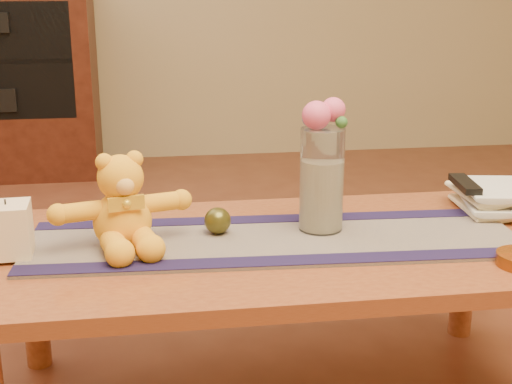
{
  "coord_description": "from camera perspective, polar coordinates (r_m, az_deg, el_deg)",
  "views": [
    {
      "loc": [
        -0.29,
        -1.59,
        1.06
      ],
      "look_at": [
        -0.05,
        0.0,
        0.58
      ],
      "focal_mm": 49.37,
      "sensor_mm": 36.0,
      "label": 1
    }
  ],
  "objects": [
    {
      "name": "coffee_table_top",
      "position": [
        1.73,
        1.64,
        -4.68
      ],
      "size": [
        1.4,
        0.7,
        0.04
      ],
      "primitive_type": "cube",
      "color": "brown",
      "rests_on": "floor"
    },
    {
      "name": "table_leg_bl",
      "position": [
        2.1,
        -17.57,
        -8.26
      ],
      "size": [
        0.07,
        0.07,
        0.41
      ],
      "primitive_type": "cylinder",
      "color": "brown",
      "rests_on": "floor"
    },
    {
      "name": "table_leg_br",
      "position": [
        2.26,
        16.53,
        -6.26
      ],
      "size": [
        0.07,
        0.07,
        0.41
      ],
      "primitive_type": "cylinder",
      "color": "brown",
      "rests_on": "floor"
    },
    {
      "name": "persian_runner",
      "position": [
        1.73,
        1.6,
        -3.9
      ],
      "size": [
        1.22,
        0.41,
        0.01
      ],
      "primitive_type": "cube",
      "rotation": [
        0.0,
        0.0,
        -0.05
      ],
      "color": "#1A1741",
      "rests_on": "coffee_table_top"
    },
    {
      "name": "runner_border_near",
      "position": [
        1.59,
        2.25,
        -5.57
      ],
      "size": [
        1.2,
        0.12,
        0.0
      ],
      "primitive_type": "cube",
      "rotation": [
        0.0,
        0.0,
        -0.05
      ],
      "color": "#191238",
      "rests_on": "persian_runner"
    },
    {
      "name": "runner_border_far",
      "position": [
        1.86,
        1.05,
        -2.19
      ],
      "size": [
        1.2,
        0.12,
        0.0
      ],
      "primitive_type": "cube",
      "rotation": [
        0.0,
        0.0,
        -0.05
      ],
      "color": "#191238",
      "rests_on": "persian_runner"
    },
    {
      "name": "teddy_bear",
      "position": [
        1.68,
        -10.85,
        -0.78
      ],
      "size": [
        0.37,
        0.33,
        0.21
      ],
      "primitive_type": null,
      "rotation": [
        0.0,
        0.0,
        0.25
      ],
      "color": "#FEAC20",
      "rests_on": "persian_runner"
    },
    {
      "name": "pillar_candle",
      "position": [
        1.7,
        -19.45,
        -2.89
      ],
      "size": [
        0.11,
        0.11,
        0.12
      ],
      "primitive_type": "cube",
      "rotation": [
        0.0,
        0.0,
        0.06
      ],
      "color": "#FFE2BB",
      "rests_on": "persian_runner"
    },
    {
      "name": "candle_wick",
      "position": [
        1.68,
        -19.67,
        -0.75
      ],
      "size": [
        0.0,
        0.0,
        0.01
      ],
      "primitive_type": "cylinder",
      "rotation": [
        0.0,
        0.0,
        0.06
      ],
      "color": "black",
      "rests_on": "pillar_candle"
    },
    {
      "name": "glass_vase",
      "position": [
        1.76,
        5.35,
        0.99
      ],
      "size": [
        0.11,
        0.11,
        0.26
      ],
      "primitive_type": "cylinder",
      "color": "silver",
      "rests_on": "persian_runner"
    },
    {
      "name": "potpourri_fill",
      "position": [
        1.77,
        5.31,
        -0.22
      ],
      "size": [
        0.09,
        0.09,
        0.18
      ],
      "primitive_type": "cylinder",
      "color": "beige",
      "rests_on": "glass_vase"
    },
    {
      "name": "rose_left",
      "position": [
        1.71,
        4.92,
        6.21
      ],
      "size": [
        0.07,
        0.07,
        0.07
      ],
      "primitive_type": "sphere",
      "color": "#E95283",
      "rests_on": "glass_vase"
    },
    {
      "name": "rose_right",
      "position": [
        1.73,
        6.27,
        6.66
      ],
      "size": [
        0.06,
        0.06,
        0.06
      ],
      "primitive_type": "sphere",
      "color": "#E95283",
      "rests_on": "glass_vase"
    },
    {
      "name": "blue_flower_back",
      "position": [
        1.76,
        5.54,
        6.28
      ],
      "size": [
        0.04,
        0.04,
        0.04
      ],
      "primitive_type": "sphere",
      "color": "#5058AD",
      "rests_on": "glass_vase"
    },
    {
      "name": "blue_flower_side",
      "position": [
        1.74,
        4.36,
        5.9
      ],
      "size": [
        0.04,
        0.04,
        0.04
      ],
      "primitive_type": "sphere",
      "color": "#5058AD",
      "rests_on": "glass_vase"
    },
    {
      "name": "leaf_sprig",
      "position": [
        1.71,
        6.94,
        5.63
      ],
      "size": [
        0.03,
        0.03,
        0.03
      ],
      "primitive_type": "sphere",
      "color": "#33662D",
      "rests_on": "glass_vase"
    },
    {
      "name": "bronze_ball",
      "position": [
        1.75,
        -3.13,
        -2.34
      ],
      "size": [
        0.08,
        0.08,
        0.07
      ],
      "primitive_type": "sphere",
      "rotation": [
        0.0,
        0.0,
        -0.26
      ],
      "color": "#444016",
      "rests_on": "persian_runner"
    },
    {
      "name": "book_bottom",
      "position": [
        2.02,
        16.31,
        -1.32
      ],
      "size": [
        0.18,
        0.23,
        0.02
      ],
      "primitive_type": "imported",
      "rotation": [
        0.0,
        0.0,
        -0.07
      ],
      "color": "#FAEBC1",
      "rests_on": "coffee_table_top"
    },
    {
      "name": "book_lower",
      "position": [
        2.01,
        16.53,
        -0.83
      ],
      "size": [
        0.21,
        0.25,
        0.02
      ],
      "primitive_type": "imported",
      "rotation": [
        0.0,
        0.0,
        -0.21
      ],
      "color": "#FAEBC1",
      "rests_on": "book_bottom"
    },
    {
      "name": "book_upper",
      "position": [
        2.01,
        16.21,
        -0.26
      ],
      "size": [
        0.17,
        0.23,
        0.02
      ],
      "primitive_type": "imported",
      "rotation": [
        0.0,
        0.0,
        -0.02
      ],
      "color": "#FAEBC1",
      "rests_on": "book_lower"
    },
    {
      "name": "book_top",
      "position": [
        2.0,
        16.57,
        0.22
      ],
      "size": [
        0.2,
        0.25,
        0.02
      ],
      "primitive_type": "imported",
      "rotation": [
        0.0,
        0.0,
        -0.17
      ],
      "color": "#FAEBC1",
      "rests_on": "book_upper"
    },
    {
      "name": "tv_remote",
      "position": [
        1.99,
        16.57,
        0.64
      ],
      "size": [
        0.06,
        0.16,
        0.02
      ],
      "primitive_type": "cube",
      "rotation": [
        0.0,
        0.0,
        -0.12
      ],
      "color": "black",
      "rests_on": "book_top"
    }
  ]
}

